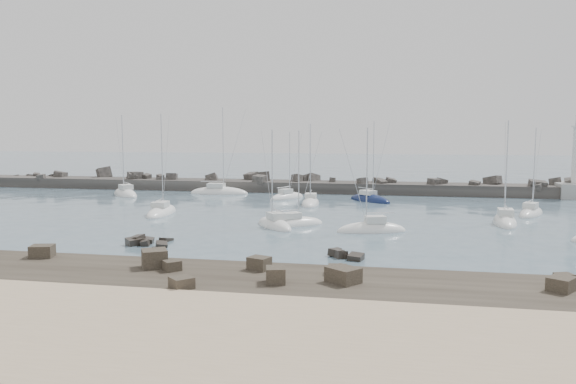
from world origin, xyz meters
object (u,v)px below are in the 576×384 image
(sailboat_6, at_px, (311,203))
(sailboat_9, at_px, (372,230))
(sailboat_7, at_px, (294,224))
(sailboat_1, at_px, (125,194))
(sailboat_10, at_px, (505,222))
(sailboat_3, at_px, (161,213))
(sailboat_13, at_px, (287,198))
(sailboat_5, at_px, (275,226))
(sailboat_12, at_px, (531,214))
(sailboat_8, at_px, (370,200))
(sailboat_4, at_px, (219,193))

(sailboat_6, xyz_separation_m, sailboat_9, (9.63, -20.61, 0.02))
(sailboat_6, xyz_separation_m, sailboat_7, (0.90, -18.31, -0.00))
(sailboat_1, relative_size, sailboat_10, 1.11)
(sailboat_3, distance_m, sailboat_13, 22.73)
(sailboat_5, height_order, sailboat_13, sailboat_5)
(sailboat_7, bearing_deg, sailboat_3, 163.06)
(sailboat_5, distance_m, sailboat_13, 25.98)
(sailboat_12, xyz_separation_m, sailboat_13, (-33.49, 10.84, -0.00))
(sailboat_1, height_order, sailboat_6, sailboat_1)
(sailboat_5, height_order, sailboat_8, sailboat_8)
(sailboat_4, distance_m, sailboat_8, 25.93)
(sailboat_4, bearing_deg, sailboat_5, -61.82)
(sailboat_1, height_order, sailboat_5, sailboat_1)
(sailboat_4, distance_m, sailboat_10, 47.53)
(sailboat_5, distance_m, sailboat_9, 10.71)
(sailboat_1, distance_m, sailboat_12, 61.29)
(sailboat_3, distance_m, sailboat_6, 21.52)
(sailboat_5, bearing_deg, sailboat_4, 118.18)
(sailboat_12, bearing_deg, sailboat_9, -140.41)
(sailboat_4, xyz_separation_m, sailboat_13, (12.58, -4.50, 0.00))
(sailboat_1, distance_m, sailboat_9, 48.78)
(sailboat_5, xyz_separation_m, sailboat_12, (29.87, 14.89, -0.01))
(sailboat_1, distance_m, sailboat_7, 40.26)
(sailboat_3, relative_size, sailboat_5, 1.18)
(sailboat_3, xyz_separation_m, sailboat_12, (46.16, 8.03, 0.01))
(sailboat_6, xyz_separation_m, sailboat_13, (-4.65, 6.11, 0.01))
(sailboat_1, xyz_separation_m, sailboat_4, (14.37, 5.16, -0.01))
(sailboat_5, bearing_deg, sailboat_13, 98.00)
(sailboat_7, bearing_deg, sailboat_12, 25.92)
(sailboat_10, height_order, sailboat_12, sailboat_10)
(sailboat_7, height_order, sailboat_10, sailboat_10)
(sailboat_6, bearing_deg, sailboat_10, -27.03)
(sailboat_4, distance_m, sailboat_7, 34.13)
(sailboat_12, bearing_deg, sailboat_8, 153.69)
(sailboat_1, distance_m, sailboat_6, 32.06)
(sailboat_12, bearing_deg, sailboat_6, 170.68)
(sailboat_5, relative_size, sailboat_13, 1.03)
(sailboat_6, bearing_deg, sailboat_12, -9.32)
(sailboat_1, xyz_separation_m, sailboat_3, (14.27, -18.21, -0.02))
(sailboat_9, bearing_deg, sailboat_1, 147.70)
(sailboat_1, relative_size, sailboat_3, 1.04)
(sailboat_3, relative_size, sailboat_9, 1.15)
(sailboat_5, height_order, sailboat_9, sailboat_9)
(sailboat_3, xyz_separation_m, sailboat_9, (26.96, -7.85, 0.02))
(sailboat_6, height_order, sailboat_8, sailboat_8)
(sailboat_10, relative_size, sailboat_13, 1.13)
(sailboat_8, relative_size, sailboat_12, 1.09)
(sailboat_4, height_order, sailboat_8, sailboat_4)
(sailboat_6, height_order, sailboat_10, sailboat_10)
(sailboat_3, height_order, sailboat_12, sailboat_3)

